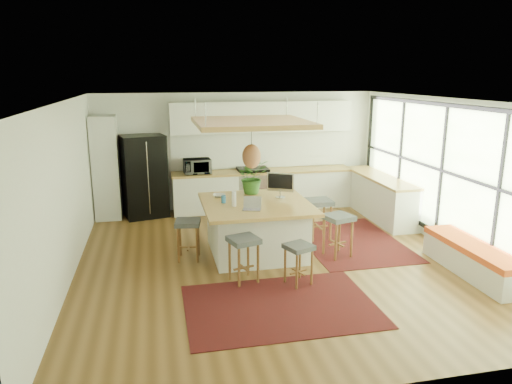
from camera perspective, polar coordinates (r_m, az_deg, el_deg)
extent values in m
plane|color=brown|center=(8.17, 2.13, -8.27)|extent=(7.00, 7.00, 0.00)
plane|color=white|center=(7.57, 2.32, 10.99)|extent=(7.00, 7.00, 0.00)
plane|color=silver|center=(11.12, -2.25, 4.98)|extent=(6.50, 0.00, 6.50)
plane|color=silver|center=(4.61, 13.16, -8.70)|extent=(6.50, 0.00, 6.50)
plane|color=silver|center=(7.65, -22.08, -0.24)|extent=(0.00, 7.00, 7.00)
plane|color=silver|center=(9.11, 22.45, 1.89)|extent=(0.00, 7.00, 7.00)
cube|color=silver|center=(10.74, -17.65, 2.77)|extent=(0.55, 0.60, 2.25)
cube|color=silver|center=(11.10, 0.87, 0.18)|extent=(4.20, 0.60, 0.88)
cube|color=olive|center=(11.00, 0.88, 2.50)|extent=(4.24, 0.64, 0.05)
cube|color=white|center=(11.21, 0.55, 5.06)|extent=(4.20, 0.02, 0.80)
cube|color=silver|center=(10.96, 0.74, 9.06)|extent=(4.20, 0.34, 0.70)
cube|color=silver|center=(10.82, 14.69, -0.66)|extent=(0.60, 2.50, 0.88)
cube|color=olive|center=(10.72, 14.84, 1.72)|extent=(0.64, 2.54, 0.05)
cube|color=black|center=(6.69, 2.95, -13.56)|extent=(2.60, 1.80, 0.01)
cube|color=black|center=(9.23, 11.27, -5.85)|extent=(1.80, 2.60, 0.01)
imported|color=#A5A5AA|center=(10.70, -7.12, 3.30)|extent=(0.62, 0.37, 0.40)
imported|color=#1E4C19|center=(8.80, -0.48, 1.41)|extent=(0.77, 0.80, 0.49)
imported|color=white|center=(8.59, -4.46, -0.45)|extent=(0.27, 0.27, 0.06)
cylinder|color=#3385CF|center=(8.20, -3.90, -0.67)|extent=(0.07, 0.07, 0.19)
cylinder|color=silver|center=(7.98, -2.57, -1.06)|extent=(0.07, 0.07, 0.19)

